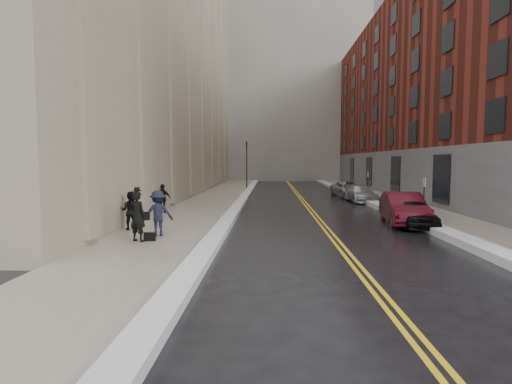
# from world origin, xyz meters

# --- Properties ---
(ground) EXTENTS (160.00, 160.00, 0.00)m
(ground) POSITION_xyz_m (0.00, 0.00, 0.00)
(ground) COLOR black
(ground) RESTS_ON ground
(sidewalk_left) EXTENTS (4.00, 64.00, 0.15)m
(sidewalk_left) POSITION_xyz_m (-4.50, 16.00, 0.07)
(sidewalk_left) COLOR gray
(sidewalk_left) RESTS_ON ground
(sidewalk_right) EXTENTS (3.00, 64.00, 0.15)m
(sidewalk_right) POSITION_xyz_m (9.00, 16.00, 0.07)
(sidewalk_right) COLOR gray
(sidewalk_right) RESTS_ON ground
(lane_stripe_a) EXTENTS (0.12, 64.00, 0.01)m
(lane_stripe_a) POSITION_xyz_m (2.38, 16.00, 0.00)
(lane_stripe_a) COLOR gold
(lane_stripe_a) RESTS_ON ground
(lane_stripe_b) EXTENTS (0.12, 64.00, 0.01)m
(lane_stripe_b) POSITION_xyz_m (2.62, 16.00, 0.00)
(lane_stripe_b) COLOR gold
(lane_stripe_b) RESTS_ON ground
(snow_ridge_left) EXTENTS (0.70, 60.80, 0.26)m
(snow_ridge_left) POSITION_xyz_m (-2.20, 16.00, 0.13)
(snow_ridge_left) COLOR white
(snow_ridge_left) RESTS_ON ground
(snow_ridge_right) EXTENTS (0.85, 60.80, 0.30)m
(snow_ridge_right) POSITION_xyz_m (7.15, 16.00, 0.15)
(snow_ridge_right) COLOR white
(snow_ridge_right) RESTS_ON ground
(building_right) EXTENTS (14.00, 50.00, 18.00)m
(building_right) POSITION_xyz_m (17.50, 23.00, 9.00)
(building_right) COLOR maroon
(building_right) RESTS_ON ground
(tower_far_center) EXTENTS (28.00, 16.00, 52.00)m
(tower_far_center) POSITION_xyz_m (1.00, 56.00, 26.00)
(tower_far_center) COLOR gray
(tower_far_center) RESTS_ON ground
(tower_far_right) EXTENTS (22.00, 18.00, 44.00)m
(tower_far_right) POSITION_xyz_m (14.00, 66.00, 22.00)
(tower_far_right) COLOR slate
(tower_far_right) RESTS_ON ground
(tower_far_left) EXTENTS (22.00, 18.00, 60.00)m
(tower_far_left) POSITION_xyz_m (-12.00, 72.00, 30.00)
(tower_far_left) COLOR slate
(tower_far_left) RESTS_ON ground
(traffic_signal) EXTENTS (0.18, 0.15, 5.20)m
(traffic_signal) POSITION_xyz_m (-2.60, 30.00, 3.08)
(traffic_signal) COLOR black
(traffic_signal) RESTS_ON ground
(parking_sign_near) EXTENTS (0.06, 0.35, 2.23)m
(parking_sign_near) POSITION_xyz_m (7.90, 8.00, 1.36)
(parking_sign_near) COLOR black
(parking_sign_near) RESTS_ON ground
(parking_sign_far) EXTENTS (0.06, 0.35, 2.23)m
(parking_sign_far) POSITION_xyz_m (7.90, 20.00, 1.36)
(parking_sign_far) COLOR black
(parking_sign_far) RESTS_ON ground
(car_black) EXTENTS (1.79, 3.95, 1.32)m
(car_black) POSITION_xyz_m (6.66, 5.97, 0.66)
(car_black) COLOR black
(car_black) RESTS_ON ground
(car_maroon) EXTENTS (2.17, 4.90, 1.56)m
(car_maroon) POSITION_xyz_m (6.48, 6.83, 0.78)
(car_maroon) COLOR #450C16
(car_maroon) RESTS_ON ground
(car_silver_near) EXTENTS (2.05, 4.48, 1.27)m
(car_silver_near) POSITION_xyz_m (6.78, 17.58, 0.63)
(car_silver_near) COLOR #9C9FA4
(car_silver_near) RESTS_ON ground
(car_silver_far) EXTENTS (2.86, 5.26, 1.40)m
(car_silver_far) POSITION_xyz_m (6.75, 21.56, 0.70)
(car_silver_far) COLOR #9B9EA2
(car_silver_far) RESTS_ON ground
(pedestrian_main) EXTENTS (0.80, 0.68, 1.87)m
(pedestrian_main) POSITION_xyz_m (-4.92, 1.44, 1.08)
(pedestrian_main) COLOR black
(pedestrian_main) RESTS_ON sidewalk_left
(pedestrian_a) EXTENTS (0.83, 0.66, 1.65)m
(pedestrian_a) POSITION_xyz_m (-6.09, 3.97, 0.98)
(pedestrian_a) COLOR black
(pedestrian_a) RESTS_ON sidewalk_left
(pedestrian_b) EXTENTS (1.30, 0.96, 1.79)m
(pedestrian_b) POSITION_xyz_m (-4.49, 2.58, 1.05)
(pedestrian_b) COLOR black
(pedestrian_b) RESTS_ON sidewalk_left
(pedestrian_c) EXTENTS (1.02, 0.58, 1.64)m
(pedestrian_c) POSITION_xyz_m (-6.20, 9.60, 0.97)
(pedestrian_c) COLOR black
(pedestrian_c) RESTS_ON sidewalk_left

